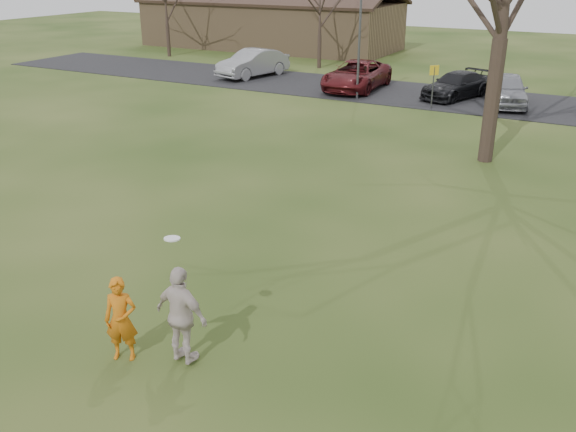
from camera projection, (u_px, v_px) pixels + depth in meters
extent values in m
plane|color=#1E380F|center=(178.00, 375.00, 10.62)|extent=(120.00, 120.00, 0.00)
cube|color=black|center=(487.00, 102.00, 30.91)|extent=(62.00, 6.50, 0.04)
imported|color=#C86610|center=(121.00, 319.00, 10.79)|extent=(0.69, 0.59, 1.59)
imported|color=#929297|center=(253.00, 63.00, 37.10)|extent=(2.76, 5.12, 1.60)
imported|color=#5A1518|center=(357.00, 75.00, 33.46)|extent=(2.73, 5.57, 1.52)
imported|color=black|center=(456.00, 85.00, 31.44)|extent=(3.15, 4.76, 1.28)
imported|color=gray|center=(507.00, 90.00, 29.79)|extent=(2.81, 4.75, 1.51)
imported|color=beige|center=(182.00, 315.00, 10.56)|extent=(1.09, 0.51, 1.82)
cylinder|color=white|center=(172.00, 239.00, 10.07)|extent=(0.27, 0.27, 0.05)
cube|color=#8C6D4C|center=(270.00, 25.00, 49.59)|extent=(20.00, 8.00, 3.50)
cylinder|color=#47474C|center=(359.00, 39.00, 30.37)|extent=(0.12, 0.12, 6.00)
cylinder|color=#47474C|center=(433.00, 89.00, 28.98)|extent=(0.06, 0.06, 2.00)
cube|color=yellow|center=(434.00, 70.00, 28.65)|extent=(0.35, 0.35, 0.45)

